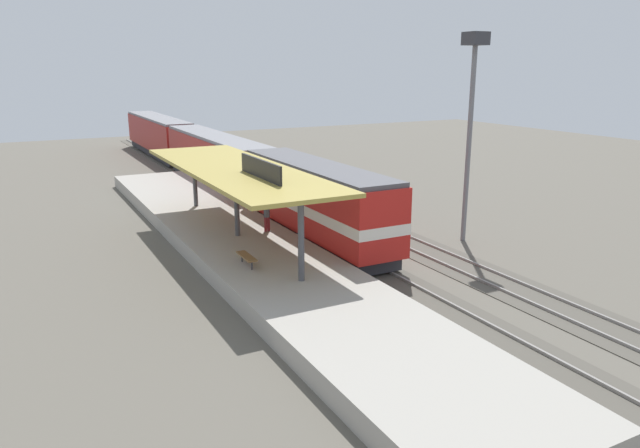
{
  "coord_description": "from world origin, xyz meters",
  "views": [
    {
      "loc": [
        -15.16,
        -29.81,
        9.91
      ],
      "look_at": [
        -1.38,
        -3.61,
        2.0
      ],
      "focal_mm": 33.23,
      "sensor_mm": 36.0,
      "label": 1
    }
  ],
  "objects": [
    {
      "name": "ground_plane",
      "position": [
        2.0,
        0.0,
        0.0
      ],
      "size": [
        120.0,
        120.0,
        0.0
      ],
      "primitive_type": "plane",
      "color": "#5B564C"
    },
    {
      "name": "track_near",
      "position": [
        0.0,
        0.0,
        0.03
      ],
      "size": [
        3.2,
        110.0,
        0.16
      ],
      "color": "#4E4941",
      "rests_on": "ground"
    },
    {
      "name": "track_far",
      "position": [
        4.6,
        0.0,
        0.03
      ],
      "size": [
        3.2,
        110.0,
        0.16
      ],
      "color": "#4E4941",
      "rests_on": "ground"
    },
    {
      "name": "platform",
      "position": [
        -4.6,
        0.0,
        0.45
      ],
      "size": [
        6.0,
        44.0,
        0.9
      ],
      "primitive_type": "cube",
      "color": "#9E998E",
      "rests_on": "ground"
    },
    {
      "name": "station_canopy",
      "position": [
        -4.6,
        -0.09,
        4.53
      ],
      "size": [
        5.2,
        18.0,
        4.7
      ],
      "color": "#47474C",
      "rests_on": "platform"
    },
    {
      "name": "platform_bench",
      "position": [
        -6.0,
        -5.06,
        1.34
      ],
      "size": [
        0.44,
        1.7,
        0.5
      ],
      "color": "#333338",
      "rests_on": "platform"
    },
    {
      "name": "locomotive",
      "position": [
        0.0,
        -0.41,
        2.41
      ],
      "size": [
        2.93,
        14.43,
        4.44
      ],
      "color": "#28282D",
      "rests_on": "track_near"
    },
    {
      "name": "passenger_carriage_front",
      "position": [
        0.0,
        17.59,
        2.31
      ],
      "size": [
        2.9,
        20.0,
        4.24
      ],
      "color": "#28282D",
      "rests_on": "track_near"
    },
    {
      "name": "passenger_carriage_rear",
      "position": [
        0.0,
        38.39,
        2.31
      ],
      "size": [
        2.9,
        20.0,
        4.24
      ],
      "color": "#28282D",
      "rests_on": "track_near"
    },
    {
      "name": "light_mast",
      "position": [
        7.8,
        -4.2,
        8.4
      ],
      "size": [
        1.1,
        1.1,
        11.7
      ],
      "color": "slate",
      "rests_on": "ground"
    },
    {
      "name": "person_waiting",
      "position": [
        -2.85,
        -0.0,
        1.85
      ],
      "size": [
        0.34,
        0.34,
        1.71
      ],
      "color": "maroon",
      "rests_on": "platform"
    }
  ]
}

